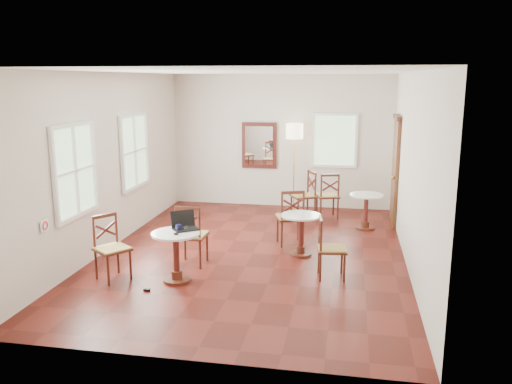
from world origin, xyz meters
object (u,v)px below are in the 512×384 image
chair_mid_a (291,217)px  laptop (184,225)px  navy_mug (179,228)px  water_glass (186,229)px  chair_mid_b (330,248)px  power_adapter (147,290)px  chair_near_a (191,235)px  floor_lamp (294,137)px  mouse (176,234)px  chair_back_b (304,195)px  cafe_table_back (366,208)px  chair_near_b (111,248)px  cafe_table_near (176,251)px  chair_back_a (328,195)px  cafe_table_mid (301,230)px

chair_mid_a → laptop: size_ratio=2.18×
navy_mug → water_glass: bearing=-21.5°
chair_mid_b → power_adapter: bearing=104.2°
chair_near_a → floor_lamp: size_ratio=0.51×
chair_mid_a → floor_lamp: 2.79m
chair_mid_b → mouse: chair_mid_b is taller
chair_back_b → power_adapter: bearing=-51.4°
cafe_table_back → chair_near_b: 5.01m
cafe_table_near → chair_mid_a: (1.42, 2.03, 0.05)m
chair_back_a → water_glass: 4.38m
chair_near_a → chair_near_b: chair_near_a is taller
cafe_table_back → chair_mid_b: chair_mid_b is taller
mouse → chair_back_a: bearing=44.3°
navy_mug → chair_mid_a: bearing=54.1°
cafe_table_near → cafe_table_back: 4.29m
cafe_table_mid → chair_near_a: bearing=-154.7°
chair_back_a → laptop: bearing=46.5°
chair_back_a → mouse: 4.55m
chair_back_b → mouse: chair_back_b is taller
chair_back_a → mouse: size_ratio=11.74×
chair_mid_b → navy_mug: bearing=94.6°
chair_mid_a → chair_mid_b: (0.76, -1.49, -0.05)m
cafe_table_back → cafe_table_mid: bearing=-121.6°
chair_back_a → water_glass: chair_back_a is taller
cafe_table_near → power_adapter: bearing=-124.5°
mouse → power_adapter: bearing=-157.3°
chair_mid_a → power_adapter: size_ratio=11.63×
cafe_table_near → chair_back_b: 4.14m
cafe_table_near → chair_near_a: (0.01, 0.70, 0.04)m
chair_near_b → chair_mid_b: 3.20m
water_glass → chair_near_b: bearing=-174.4°
chair_mid_a → chair_back_b: chair_mid_a is taller
laptop → navy_mug: 0.13m
cafe_table_back → navy_mug: bearing=-130.7°
chair_mid_a → cafe_table_near: bearing=35.8°
cafe_table_mid → water_glass: (-1.51, -1.45, 0.35)m
cafe_table_near → chair_near_b: 0.97m
navy_mug → chair_near_a: bearing=90.6°
cafe_table_near → chair_near_b: bearing=-175.6°
chair_back_a → chair_back_b: size_ratio=0.97×
mouse → chair_back_b: bearing=49.5°
cafe_table_back → mouse: size_ratio=8.37×
navy_mug → water_glass: water_glass is taller
water_glass → power_adapter: 1.00m
chair_mid_b → mouse: size_ratio=11.05×
mouse → laptop: bearing=65.6°
cafe_table_near → floor_lamp: floor_lamp is taller
chair_back_b → laptop: size_ratio=2.17×
chair_near_b → laptop: bearing=-38.9°
navy_mug → power_adapter: size_ratio=1.39×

